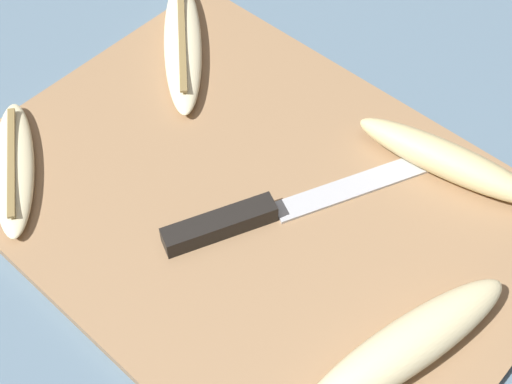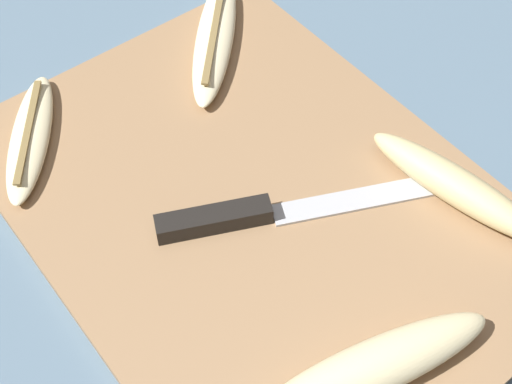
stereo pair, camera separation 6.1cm
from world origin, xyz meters
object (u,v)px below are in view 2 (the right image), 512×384
banana_cream_curved (374,367)px  banana_pale_long (30,137)px  banana_mellow_near (455,186)px  knife (247,217)px  banana_bright_far (215,37)px

banana_cream_curved → banana_pale_long: banana_cream_curved is taller
banana_mellow_near → banana_cream_curved: size_ratio=0.90×
knife → banana_pale_long: bearing=-127.3°
banana_mellow_near → banana_pale_long: size_ratio=1.19×
knife → banana_mellow_near: 0.18m
banana_pale_long → banana_cream_curved: bearing=14.0°
knife → banana_bright_far: 0.23m
banana_cream_curved → banana_mellow_near: bearing=114.1°
knife → banana_bright_far: size_ratio=1.34×
banana_cream_curved → banana_bright_far: banana_cream_curved is taller
banana_mellow_near → banana_cream_curved: banana_cream_curved is taller
knife → banana_mellow_near: bearing=85.4°
banana_mellow_near → banana_bright_far: banana_mellow_near is taller
banana_cream_curved → banana_bright_far: size_ratio=1.12×
banana_cream_curved → banana_bright_far: 0.38m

